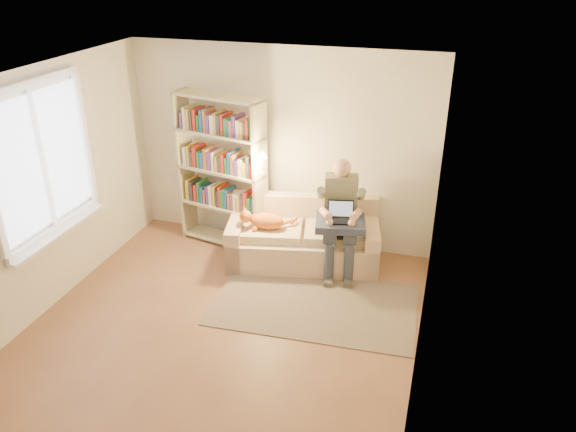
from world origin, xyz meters
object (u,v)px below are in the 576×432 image
(person, at_px, (341,211))
(bookshelf, at_px, (221,165))
(laptop, at_px, (340,215))
(cat, at_px, (266,220))
(sofa, at_px, (303,240))

(person, relative_size, bookshelf, 0.69)
(laptop, bearing_deg, cat, 170.18)
(person, relative_size, cat, 2.17)
(sofa, xyz_separation_m, bookshelf, (-1.14, 0.16, 0.84))
(sofa, bearing_deg, cat, -165.26)
(cat, bearing_deg, bookshelf, 140.87)
(laptop, distance_m, bookshelf, 1.70)
(sofa, bearing_deg, bookshelf, 160.08)
(person, xyz_separation_m, bookshelf, (-1.61, 0.21, 0.35))
(sofa, xyz_separation_m, cat, (-0.42, -0.21, 0.32))
(cat, bearing_deg, laptop, -9.82)
(cat, xyz_separation_m, bookshelf, (-0.72, 0.37, 0.52))
(sofa, xyz_separation_m, laptop, (0.49, -0.18, 0.50))
(sofa, relative_size, bookshelf, 0.98)
(cat, height_order, bookshelf, bookshelf)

